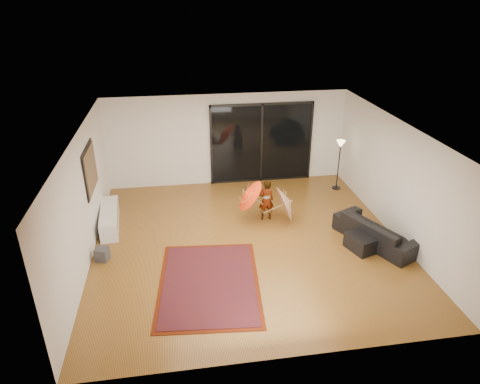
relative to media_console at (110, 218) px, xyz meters
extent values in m
plane|color=olive|center=(3.25, -1.25, -0.23)|extent=(7.00, 7.00, 0.00)
plane|color=white|center=(3.25, -1.25, 2.47)|extent=(7.00, 7.00, 0.00)
plane|color=silver|center=(3.25, 2.25, 1.12)|extent=(7.00, 0.00, 7.00)
plane|color=silver|center=(3.25, -4.75, 1.12)|extent=(7.00, 0.00, 7.00)
plane|color=silver|center=(-0.25, -1.25, 1.12)|extent=(0.00, 7.00, 7.00)
plane|color=silver|center=(6.75, -1.25, 1.12)|extent=(0.00, 7.00, 7.00)
cube|color=black|center=(4.25, 2.22, 0.97)|extent=(3.00, 0.04, 2.40)
cube|color=black|center=(4.25, 2.20, 2.14)|extent=(3.06, 0.06, 0.06)
cube|color=black|center=(4.25, 2.20, -0.20)|extent=(3.06, 0.06, 0.06)
cube|color=black|center=(4.25, 2.20, 0.97)|extent=(0.06, 0.06, 2.40)
cube|color=black|center=(-0.23, -0.25, 1.42)|extent=(0.02, 1.28, 1.08)
cube|color=#22554B|center=(-0.21, -0.25, 1.42)|extent=(0.03, 1.18, 0.98)
cube|color=white|center=(0.00, 0.00, 0.00)|extent=(0.54, 1.67, 0.45)
cube|color=#424244|center=(0.00, -1.47, -0.08)|extent=(0.32, 0.32, 0.30)
cube|color=#511706|center=(2.22, -2.65, -0.22)|extent=(2.24, 2.96, 0.01)
cube|color=#661C09|center=(2.22, -2.65, -0.22)|extent=(2.07, 2.78, 0.02)
imported|color=black|center=(6.20, -1.70, 0.07)|extent=(1.59, 2.20, 0.60)
cube|color=black|center=(5.80, -1.92, -0.04)|extent=(0.82, 0.82, 0.37)
cylinder|color=black|center=(6.35, 1.29, -0.21)|extent=(0.25, 0.25, 0.03)
cylinder|color=black|center=(6.35, 1.29, 0.45)|extent=(0.03, 0.03, 1.36)
cone|color=#FFD899|center=(6.35, 1.29, 1.15)|extent=(0.25, 0.25, 0.20)
imported|color=#999999|center=(3.90, -0.21, 0.31)|extent=(0.40, 0.27, 1.07)
cone|color=#FF370D|center=(3.35, -0.26, 0.51)|extent=(0.66, 0.85, 0.77)
cylinder|color=#AB7F49|center=(3.35, -0.26, 0.17)|extent=(0.41, 0.02, 0.33)
cylinder|color=#AB7F49|center=(3.35, -0.26, 0.61)|extent=(0.05, 0.02, 0.05)
cone|color=silver|center=(4.50, -0.36, 0.28)|extent=(0.54, 0.99, 0.99)
cylinder|color=#AB7F49|center=(4.50, -0.36, -0.09)|extent=(0.52, 0.02, 0.23)
cylinder|color=#AB7F49|center=(4.50, -0.36, 0.39)|extent=(0.06, 0.02, 0.04)
camera|label=1|loc=(1.77, -9.62, 5.14)|focal=32.00mm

